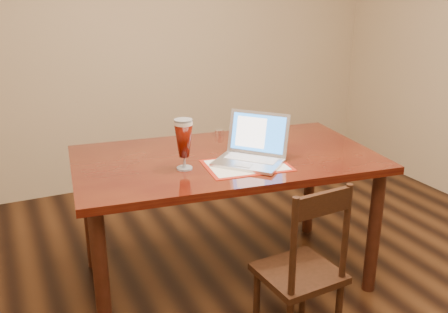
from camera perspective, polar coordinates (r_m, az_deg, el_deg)
name	(u,v)px	position (r m, az deg, el deg)	size (l,w,h in m)	color
dining_table	(226,171)	(2.95, 0.19, -1.62)	(1.86, 1.19, 1.10)	#531B0B
dining_chair	(303,271)	(2.58, 9.00, -12.78)	(0.40, 0.39, 0.90)	black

